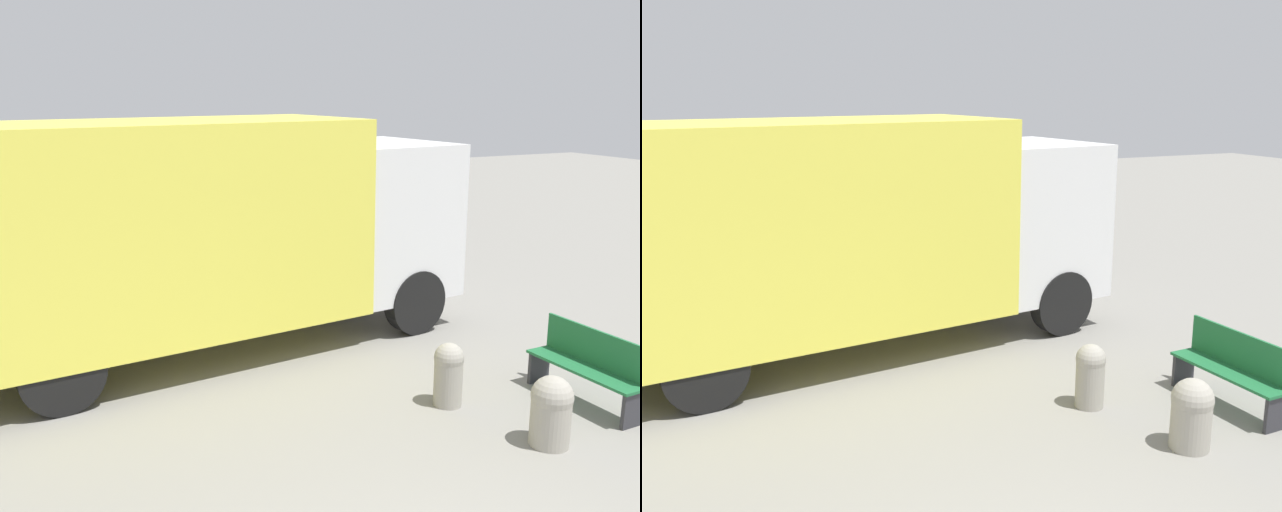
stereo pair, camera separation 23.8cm
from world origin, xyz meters
TOP-DOWN VIEW (x-y plane):
  - delivery_truck at (0.32, 6.94)m, footprint 8.06×3.24m
  - park_bench at (4.03, 3.14)m, footprint 0.47×1.61m
  - bollard_near_bench at (2.82, 2.48)m, footprint 0.46×0.46m
  - bollard_far_bench at (2.40, 3.81)m, footprint 0.37×0.37m

SIDE VIEW (x-z plane):
  - bollard_near_bench at x=2.82m, z-range 0.02..0.83m
  - bollard_far_bench at x=2.40m, z-range 0.03..0.84m
  - park_bench at x=4.03m, z-range 0.03..0.96m
  - delivery_truck at x=0.32m, z-range 0.18..3.61m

